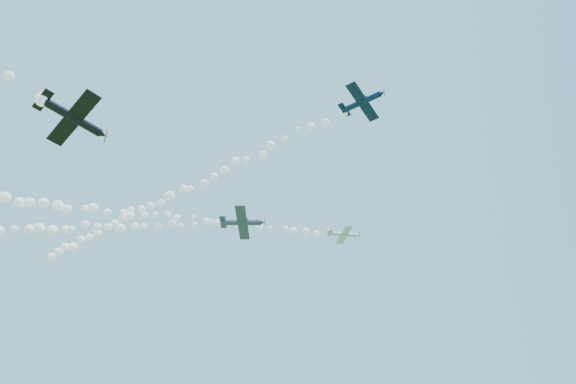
% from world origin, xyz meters
% --- Properties ---
extents(plane_white, '(6.38, 6.75, 1.77)m').
position_xyz_m(plane_white, '(5.32, 16.05, 53.07)').
color(plane_white, silver).
extents(smoke_trail_white, '(62.05, 28.24, 2.80)m').
position_xyz_m(smoke_trail_white, '(-27.38, 1.87, 52.76)').
color(smoke_trail_white, white).
extents(plane_navy, '(6.67, 7.08, 2.37)m').
position_xyz_m(plane_navy, '(12.04, -15.92, 52.37)').
color(plane_navy, '#0D183B').
extents(smoke_trail_navy, '(63.19, 26.58, 2.69)m').
position_xyz_m(smoke_trail_navy, '(-21.35, -2.67, 52.18)').
color(smoke_trail_navy, white).
extents(plane_grey, '(7.84, 8.25, 2.60)m').
position_xyz_m(plane_grey, '(-9.84, 1.35, 47.93)').
color(plane_grey, '#383C52').
extents(smoke_trail_grey, '(72.39, 15.47, 3.44)m').
position_xyz_m(smoke_trail_grey, '(-48.31, -5.62, 47.53)').
color(smoke_trail_grey, white).
extents(plane_black, '(6.77, 6.43, 2.03)m').
position_xyz_m(plane_black, '(-13.80, -35.17, 34.64)').
color(plane_black, black).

